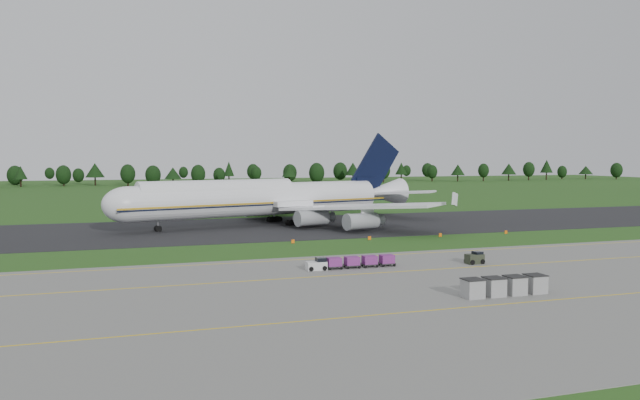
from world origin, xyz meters
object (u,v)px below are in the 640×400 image
object	(u,v)px
aircraft	(265,198)
baggage_train	(350,262)
edge_markers	(406,237)
uld_row	(505,286)
utility_cart	(474,259)

from	to	relation	value
aircraft	baggage_train	bearing A→B (deg)	-91.21
baggage_train	edge_markers	size ratio (longest dim) A/B	0.29
baggage_train	uld_row	bearing A→B (deg)	-63.84
utility_cart	baggage_train	bearing A→B (deg)	173.35
utility_cart	uld_row	distance (m)	18.36
uld_row	baggage_train	bearing A→B (deg)	116.16
utility_cart	uld_row	size ratio (longest dim) A/B	0.26
uld_row	edge_markers	size ratio (longest dim) A/B	0.23
aircraft	baggage_train	xyz separation A→B (m)	(-1.08, -51.21, -4.62)
baggage_train	utility_cart	size ratio (longest dim) A/B	4.92
baggage_train	edge_markers	bearing A→B (deg)	51.37
aircraft	utility_cart	distance (m)	55.47
edge_markers	aircraft	bearing A→B (deg)	123.15
edge_markers	utility_cart	bearing A→B (deg)	-95.88
utility_cart	uld_row	xyz separation A→B (m)	(-7.10, -16.93, 0.34)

